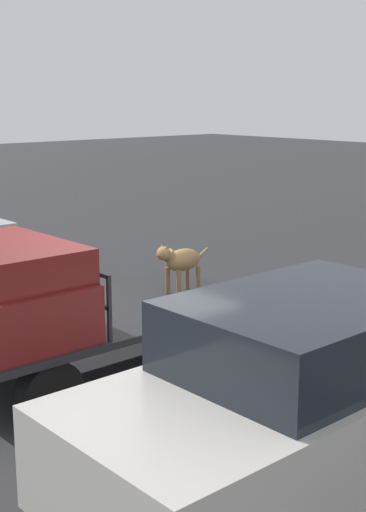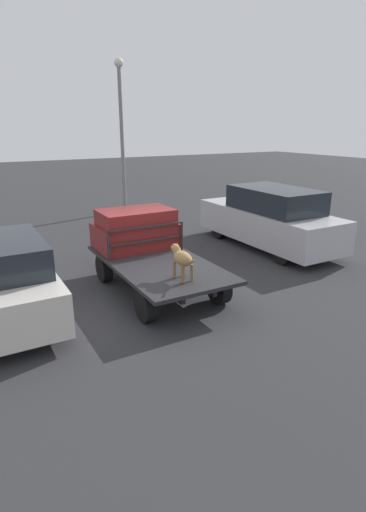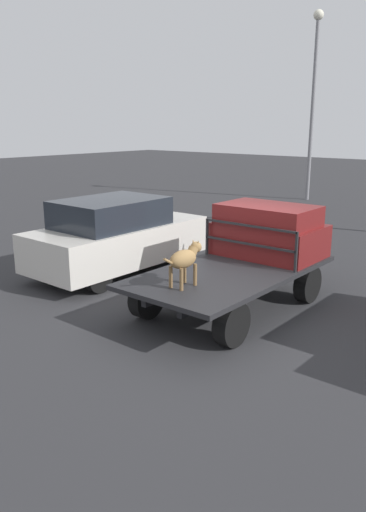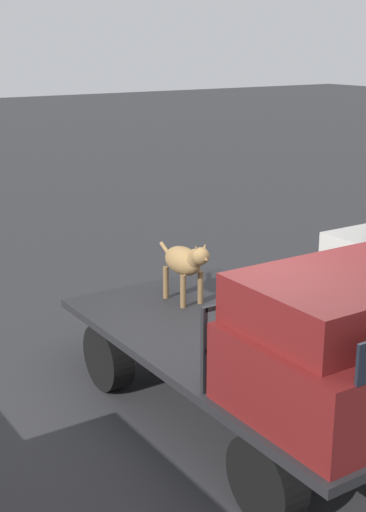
% 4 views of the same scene
% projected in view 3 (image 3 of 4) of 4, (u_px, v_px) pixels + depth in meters
% --- Properties ---
extents(ground_plane, '(80.00, 80.00, 0.00)m').
position_uv_depth(ground_plane, '(230.00, 309.00, 9.04)').
color(ground_plane, '#2D2D30').
extents(flatbed_truck, '(4.06, 2.08, 0.75)m').
position_uv_depth(flatbed_truck, '(231.00, 279.00, 8.89)').
color(flatbed_truck, black).
rests_on(flatbed_truck, ground).
extents(truck_cab, '(1.36, 1.96, 1.00)m').
position_uv_depth(truck_cab, '(269.00, 232.00, 9.67)').
color(truck_cab, maroon).
rests_on(truck_cab, flatbed_truck).
extents(truck_headboard, '(0.04, 1.96, 0.72)m').
position_uv_depth(truck_headboard, '(249.00, 237.00, 9.13)').
color(truck_headboard, '#232326').
rests_on(truck_headboard, flatbed_truck).
extents(dog, '(0.91, 0.29, 0.71)m').
position_uv_depth(dog, '(185.00, 259.00, 7.84)').
color(dog, brown).
rests_on(dog, flatbed_truck).
extents(parked_sedan, '(4.14, 1.82, 1.67)m').
position_uv_depth(parked_sedan, '(117.00, 236.00, 11.11)').
color(parked_sedan, black).
rests_on(parked_sedan, ground).
extents(light_pole_far, '(0.42, 0.42, 7.71)m').
position_uv_depth(light_pole_far, '(314.00, 86.00, 20.83)').
color(light_pole_far, gray).
rests_on(light_pole_far, ground).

